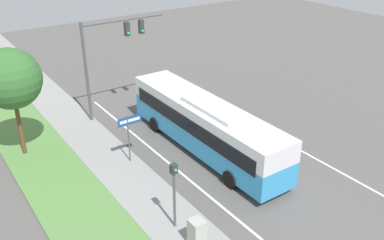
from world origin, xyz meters
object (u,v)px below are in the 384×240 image
(street_sign, at_px, (129,129))
(utility_cabinet, at_px, (197,233))
(bus, at_px, (205,123))
(signal_gantry, at_px, (109,49))
(pedestrian_signal, at_px, (174,186))

(street_sign, distance_m, utility_cabinet, 7.84)
(bus, bearing_deg, street_sign, 162.73)
(signal_gantry, bearing_deg, bus, -73.28)
(utility_cabinet, bearing_deg, street_sign, 83.36)
(bus, height_order, utility_cabinet, bus)
(pedestrian_signal, relative_size, street_sign, 1.15)
(signal_gantry, relative_size, utility_cabinet, 5.34)
(signal_gantry, bearing_deg, pedestrian_signal, -103.39)
(street_sign, height_order, utility_cabinet, street_sign)
(pedestrian_signal, bearing_deg, street_sign, 80.69)
(bus, bearing_deg, utility_cabinet, -128.62)
(signal_gantry, distance_m, utility_cabinet, 14.73)
(street_sign, bearing_deg, signal_gantry, 72.71)
(signal_gantry, height_order, pedestrian_signal, signal_gantry)
(signal_gantry, xyz_separation_m, street_sign, (-1.94, -6.22, -2.69))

